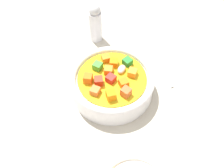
% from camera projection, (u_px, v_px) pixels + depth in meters
% --- Properties ---
extents(ground_plane, '(1.40, 1.40, 0.02)m').
position_uv_depth(ground_plane, '(112.00, 94.00, 0.58)').
color(ground_plane, '#BAB2A0').
extents(soup_bowl_main, '(0.16, 0.16, 0.06)m').
position_uv_depth(soup_bowl_main, '(112.00, 83.00, 0.55)').
color(soup_bowl_main, white).
rests_on(soup_bowl_main, ground_plane).
extents(spoon, '(0.14, 0.16, 0.01)m').
position_uv_depth(spoon, '(140.00, 51.00, 0.63)').
color(spoon, silver).
rests_on(spoon, ground_plane).
extents(pepper_shaker, '(0.03, 0.03, 0.09)m').
position_uv_depth(pepper_shaker, '(95.00, 23.00, 0.63)').
color(pepper_shaker, silver).
rests_on(pepper_shaker, ground_plane).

